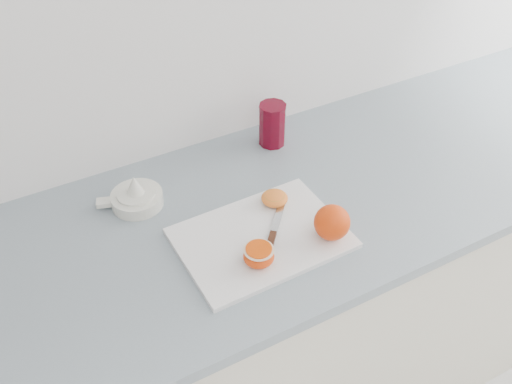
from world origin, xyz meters
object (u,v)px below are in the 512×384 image
Objects in this scene: cutting_board at (261,238)px; citrus_juicer at (136,197)px; red_tumbler at (272,126)px; counter at (252,328)px; half_orange at (259,255)px.

citrus_juicer is at bearing 129.33° from cutting_board.
citrus_juicer is (-0.20, 0.24, 0.02)m from cutting_board.
counter is at bearing -129.81° from red_tumbler.
half_orange is (-0.07, -0.16, 0.48)m from counter.
cutting_board is 3.04× the size of red_tumbler.
counter is 22.07× the size of red_tumbler.
cutting_board is at bearing -50.67° from citrus_juicer.
half_orange is 0.55× the size of red_tumbler.
citrus_juicer is (-0.22, 0.15, 0.47)m from counter.
counter is 17.05× the size of citrus_juicer.
cutting_board is at bearing 56.92° from half_orange.
counter is 0.54m from citrus_juicer.
cutting_board is at bearing -123.41° from red_tumbler.
counter is 7.27× the size of cutting_board.
red_tumbler is at bearing 56.65° from half_orange.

